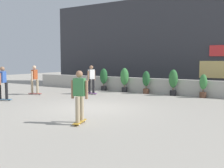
# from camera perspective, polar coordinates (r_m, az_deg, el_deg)

# --- Properties ---
(ground_plane) EXTENTS (48.00, 48.00, 0.00)m
(ground_plane) POSITION_cam_1_polar(r_m,az_deg,el_deg) (11.39, -3.96, -5.10)
(ground_plane) COLOR #A8A093
(planter_wall) EXTENTS (18.00, 0.40, 0.90)m
(planter_wall) POSITION_cam_1_polar(r_m,az_deg,el_deg) (16.54, 8.18, -0.34)
(planter_wall) COLOR #B2ADA3
(planter_wall) RESTS_ON ground
(building_backdrop) EXTENTS (20.00, 2.08, 6.50)m
(building_backdrop) POSITION_cam_1_polar(r_m,az_deg,el_deg) (20.23, 12.85, 8.52)
(building_backdrop) COLOR #38383D
(building_backdrop) RESTS_ON ground
(potted_plant_0) EXTENTS (0.49, 0.49, 1.46)m
(potted_plant_0) POSITION_cam_1_polar(r_m,az_deg,el_deg) (17.59, -1.77, 1.32)
(potted_plant_0) COLOR black
(potted_plant_0) RESTS_ON ground
(potted_plant_1) EXTENTS (0.52, 0.52, 1.51)m
(potted_plant_1) POSITION_cam_1_polar(r_m,az_deg,el_deg) (16.79, 2.66, 1.26)
(potted_plant_1) COLOR black
(potted_plant_1) RESTS_ON ground
(potted_plant_2) EXTENTS (0.44, 0.44, 1.35)m
(potted_plant_2) POSITION_cam_1_polar(r_m,az_deg,el_deg) (16.14, 7.27, 0.65)
(potted_plant_2) COLOR brown
(potted_plant_2) RESTS_ON ground
(potted_plant_3) EXTENTS (0.50, 0.50, 1.48)m
(potted_plant_3) POSITION_cam_1_polar(r_m,az_deg,el_deg) (15.52, 12.89, 0.73)
(potted_plant_3) COLOR black
(potted_plant_3) RESTS_ON ground
(potted_plant_4) EXTENTS (0.39, 0.39, 1.26)m
(potted_plant_4) POSITION_cam_1_polar(r_m,az_deg,el_deg) (15.09, 18.84, -0.20)
(potted_plant_4) COLOR brown
(potted_plant_4) RESTS_ON ground
(skater_by_wall_right) EXTENTS (0.54, 0.82, 1.70)m
(skater_by_wall_right) POSITION_cam_1_polar(r_m,az_deg,el_deg) (8.52, -6.93, -2.22)
(skater_by_wall_right) COLOR #BF8C26
(skater_by_wall_right) RESTS_ON ground
(skater_by_wall_left) EXTENTS (0.81, 0.52, 1.70)m
(skater_by_wall_left) POSITION_cam_1_polar(r_m,az_deg,el_deg) (14.32, -22.21, 0.44)
(skater_by_wall_left) COLOR #266699
(skater_by_wall_left) RESTS_ON ground
(skater_far_left) EXTENTS (0.82, 0.55, 1.70)m
(skater_far_left) POSITION_cam_1_polar(r_m,az_deg,el_deg) (15.82, -4.41, 1.23)
(skater_far_left) COLOR #72338C
(skater_far_left) RESTS_ON ground
(skater_far_right) EXTENTS (0.82, 0.55, 1.70)m
(skater_far_right) POSITION_cam_1_polar(r_m,az_deg,el_deg) (16.19, -16.16, 1.13)
(skater_far_right) COLOR maroon
(skater_far_right) RESTS_ON ground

